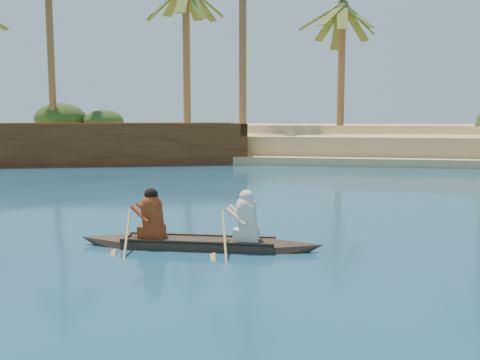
# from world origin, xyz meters

# --- Properties ---
(sandy_embankment) EXTENTS (150.00, 51.00, 1.50)m
(sandy_embankment) POSITION_xyz_m (0.00, 46.89, 0.53)
(sandy_embankment) COLOR #D1BA76
(sandy_embankment) RESTS_ON ground
(palm_grove) EXTENTS (110.00, 14.00, 16.00)m
(palm_grove) POSITION_xyz_m (0.00, 35.00, 8.00)
(palm_grove) COLOR #364B1A
(palm_grove) RESTS_ON ground
(shrub_cluster) EXTENTS (100.00, 6.00, 2.40)m
(shrub_cluster) POSITION_xyz_m (0.00, 31.50, 1.20)
(shrub_cluster) COLOR #203E16
(shrub_cluster) RESTS_ON ground
(canoe) EXTENTS (4.35, 0.79, 1.19)m
(canoe) POSITION_xyz_m (6.89, 5.96, 0.23)
(canoe) COLOR #33261C
(canoe) RESTS_ON ground
(barge_mid) EXTENTS (14.50, 8.97, 2.29)m
(barge_mid) POSITION_xyz_m (-2.46, 22.07, 0.80)
(barge_mid) COLOR brown
(barge_mid) RESTS_ON ground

